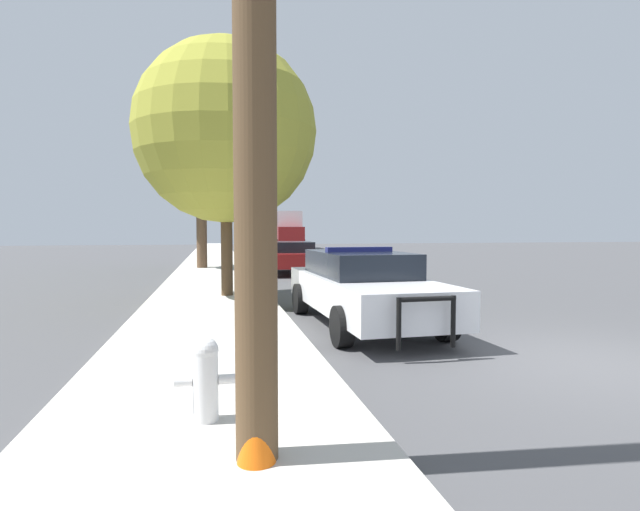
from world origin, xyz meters
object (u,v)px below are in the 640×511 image
(traffic_light, at_px, (239,190))
(traffic_cone, at_px, (256,418))
(fire_hydrant, at_px, (205,376))
(box_truck, at_px, (288,229))
(car_background_midblock, at_px, (292,256))
(tree_sidewalk_near, at_px, (226,132))
(police_car, at_px, (362,286))
(tree_sidewalk_mid, at_px, (201,144))

(traffic_light, relative_size, traffic_cone, 7.41)
(traffic_cone, bearing_deg, fire_hydrant, 113.02)
(fire_hydrant, relative_size, box_truck, 0.11)
(traffic_light, distance_m, box_truck, 23.79)
(car_background_midblock, relative_size, tree_sidewalk_near, 0.65)
(traffic_cone, bearing_deg, police_car, 65.88)
(tree_sidewalk_mid, bearing_deg, car_background_midblock, -33.95)
(car_background_midblock, bearing_deg, traffic_light, 128.73)
(traffic_light, bearing_deg, car_background_midblock, -55.12)
(police_car, xyz_separation_m, tree_sidewalk_mid, (-3.29, 13.47, 4.80))
(traffic_light, relative_size, tree_sidewalk_mid, 0.61)
(box_truck, bearing_deg, fire_hydrant, 84.39)
(tree_sidewalk_mid, bearing_deg, box_truck, 72.82)
(car_background_midblock, xyz_separation_m, box_truck, (3.62, 25.92, 1.10))
(tree_sidewalk_mid, bearing_deg, tree_sidewalk_near, -84.91)
(tree_sidewalk_near, bearing_deg, car_background_midblock, 68.64)
(traffic_light, distance_m, traffic_cone, 19.64)
(car_background_midblock, relative_size, box_truck, 0.60)
(police_car, height_order, car_background_midblock, police_car)
(car_background_midblock, height_order, traffic_cone, car_background_midblock)
(box_truck, xyz_separation_m, tree_sidewalk_near, (-6.40, -33.05, 2.45))
(car_background_midblock, height_order, tree_sidewalk_near, tree_sidewalk_near)
(car_background_midblock, distance_m, traffic_cone, 16.74)
(tree_sidewalk_mid, bearing_deg, traffic_light, 14.26)
(fire_hydrant, bearing_deg, traffic_light, 86.34)
(car_background_midblock, bearing_deg, box_truck, 85.90)
(tree_sidewalk_mid, relative_size, tree_sidewalk_near, 1.23)
(police_car, bearing_deg, traffic_light, -85.24)
(fire_hydrant, height_order, tree_sidewalk_mid, tree_sidewalk_mid)
(police_car, distance_m, traffic_cone, 6.01)
(traffic_light, distance_m, car_background_midblock, 4.52)
(fire_hydrant, bearing_deg, traffic_cone, -66.98)
(fire_hydrant, distance_m, traffic_cone, 0.96)
(police_car, bearing_deg, tree_sidewalk_near, -59.96)
(fire_hydrant, xyz_separation_m, tree_sidewalk_mid, (-0.46, 18.07, 5.01))
(box_truck, bearing_deg, police_car, 87.55)
(fire_hydrant, distance_m, traffic_light, 18.78)
(traffic_light, height_order, tree_sidewalk_mid, tree_sidewalk_mid)
(box_truck, height_order, tree_sidewalk_mid, tree_sidewalk_mid)
(tree_sidewalk_mid, distance_m, tree_sidewalk_near, 9.71)
(police_car, bearing_deg, traffic_cone, 63.90)
(tree_sidewalk_mid, height_order, traffic_cone, tree_sidewalk_mid)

